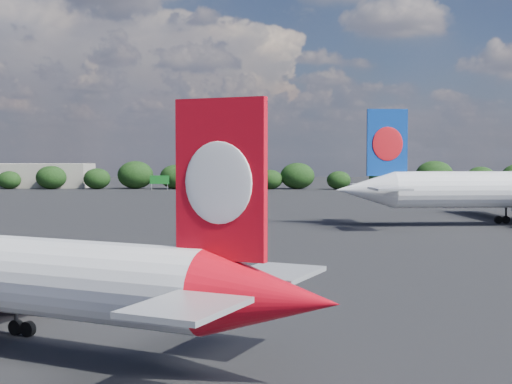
{
  "coord_description": "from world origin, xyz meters",
  "views": [
    {
      "loc": [
        17.36,
        -44.34,
        10.95
      ],
      "look_at": [
        16.0,
        12.0,
        8.0
      ],
      "focal_mm": 50.0,
      "sensor_mm": 36.0,
      "label": 1
    }
  ],
  "objects": [
    {
      "name": "billboard_yellow",
      "position": [
        12.0,
        182.0,
        3.87
      ],
      "size": [
        5.0,
        0.3,
        5.5
      ],
      "color": "#EAA314",
      "rests_on": "ground"
    },
    {
      "name": "horizon_treeline",
      "position": [
        23.43,
        180.02,
        3.95
      ],
      "size": [
        205.98,
        16.45,
        9.11
      ],
      "color": "black",
      "rests_on": "ground"
    },
    {
      "name": "terminal_building",
      "position": [
        -65.0,
        192.0,
        4.0
      ],
      "size": [
        42.0,
        16.0,
        8.0
      ],
      "color": "gray",
      "rests_on": "ground"
    },
    {
      "name": "ground",
      "position": [
        0.0,
        60.0,
        0.0
      ],
      "size": [
        500.0,
        500.0,
        0.0
      ],
      "primitive_type": "plane",
      "color": "black",
      "rests_on": "ground"
    },
    {
      "name": "highway_sign",
      "position": [
        -18.0,
        176.0,
        3.13
      ],
      "size": [
        6.0,
        0.3,
        4.5
      ],
      "color": "#13631D",
      "rests_on": "ground"
    }
  ]
}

